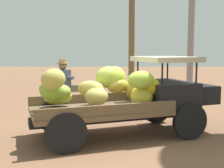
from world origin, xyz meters
name	(u,v)px	position (x,y,z in m)	size (l,w,h in m)	color
ground_plane	(117,137)	(0.00, 0.00, 0.00)	(60.00, 60.00, 0.00)	brown
truck	(129,96)	(0.28, 0.20, 0.94)	(4.66, 2.90, 1.85)	black
farmer	(62,87)	(-1.49, 1.37, 1.01)	(0.56, 0.52, 1.76)	#44536D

